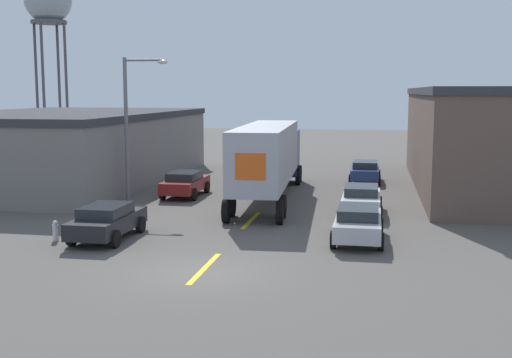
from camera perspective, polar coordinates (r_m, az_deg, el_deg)
The scene contains 13 objects.
ground_plane at distance 21.02m, azimuth -4.96°, elevation -8.28°, with size 160.00×160.00×0.00m, color #56514C.
road_centerline at distance 29.19m, azimuth -0.45°, elevation -3.68°, with size 0.20×20.01×0.01m.
warehouse_left at distance 43.68m, azimuth -16.72°, elevation 2.80°, with size 13.29×21.52×4.51m.
warehouse_right at distance 40.91m, azimuth 20.56°, elevation 3.39°, with size 9.42×22.65×6.03m.
semi_truck at distance 34.72m, azimuth 1.22°, elevation 2.24°, with size 3.44×15.51×4.07m.
parked_car_right_mid at distance 30.87m, azimuth 9.34°, elevation -1.74°, with size 1.96×4.32×1.39m.
parked_car_right_far at distance 41.77m, azimuth 9.67°, elevation 0.72°, with size 1.96×4.32×1.39m.
parked_car_left_near at distance 26.05m, azimuth -13.10°, elevation -3.61°, with size 1.96×4.32×1.39m.
parked_car_left_far at distance 35.92m, azimuth -6.31°, elevation -0.36°, with size 1.96×4.32×1.39m.
parked_car_right_near at distance 25.28m, azimuth 9.06°, elevation -3.85°, with size 1.96×4.32×1.39m.
water_tower at distance 70.69m, azimuth -18.00°, elevation 14.61°, with size 4.74×4.74×17.41m.
street_lamp at distance 34.12m, azimuth -11.02°, elevation 5.28°, with size 2.43×0.32×7.55m.
fire_hydrant at distance 26.33m, azimuth -17.40°, elevation -4.42°, with size 0.22×0.22×0.81m.
Camera 1 is at (5.44, -19.46, 5.80)m, focal length 45.00 mm.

